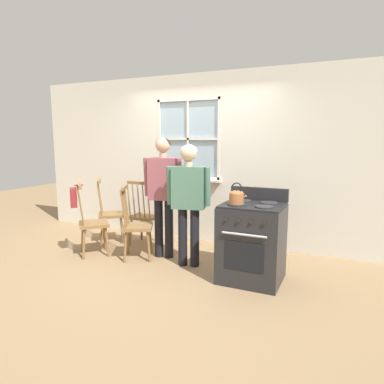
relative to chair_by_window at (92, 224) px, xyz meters
The scene contains 12 objects.
ground_plane 1.25m from the chair_by_window, ahead, with size 16.00×16.00×0.00m, color #937551.
wall_back 1.98m from the chair_by_window, 48.88° to the left, with size 6.40×0.16×2.70m.
chair_by_window is the anchor object (origin of this frame).
chair_near_wall 0.83m from the chair_by_window, 58.41° to the left, with size 0.42×0.41×1.04m.
chair_center_cluster 0.68m from the chair_by_window, 11.90° to the left, with size 0.55×0.56×1.04m.
chair_near_stove 0.64m from the chair_by_window, 105.05° to the left, with size 0.57×0.58×1.04m.
person_elderly_left 1.20m from the chair_by_window, 18.70° to the left, with size 0.56×0.28×1.69m.
person_teen_center 1.57m from the chair_by_window, ahead, with size 0.58×0.30×1.60m.
stove 2.35m from the chair_by_window, ahead, with size 0.71×0.68×1.08m.
kettle 2.26m from the chair_by_window, ahead, with size 0.21×0.17×0.25m.
potted_plant 1.71m from the chair_by_window, 52.19° to the left, with size 0.12×0.12×0.24m.
handbag 0.47m from the chair_by_window, 135.00° to the right, with size 0.25×0.25×0.31m.
Camera 1 is at (2.18, -3.72, 1.68)m, focal length 32.00 mm.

